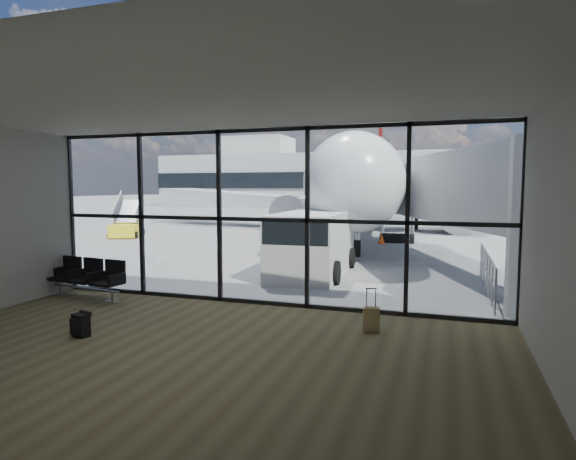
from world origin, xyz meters
The scene contains 21 objects.
ground centered at (0.00, 40.00, 0.00)m, with size 220.00×220.00×0.00m, color slate.
lounge_shell centered at (0.00, -4.80, 2.65)m, with size 12.02×8.01×4.51m.
glass_curtain_wall centered at (0.00, 0.00, 2.25)m, with size 12.10×0.12×4.50m.
jet_bridge centered at (4.90, 7.07, 2.76)m, with size 8.00×16.50×4.33m.
apron_railing centered at (5.60, 3.50, 0.72)m, with size 0.06×5.46×1.11m.
far_terminal centered at (-0.59, 61.97, 4.21)m, with size 80.00×12.20×11.00m.
tree_0 centered at (-45.00, 72.00, 4.63)m, with size 4.95×4.95×7.12m.
tree_1 centered at (-39.00, 72.00, 5.25)m, with size 5.61×5.61×8.07m.
tree_2 centered at (-33.00, 72.00, 5.88)m, with size 6.27×6.27×9.03m.
tree_3 centered at (-27.00, 72.00, 4.63)m, with size 4.95×4.95×7.12m.
tree_4 centered at (-21.00, 72.00, 5.25)m, with size 5.61×5.61×8.07m.
tree_5 centered at (-15.00, 72.00, 5.88)m, with size 6.27×6.27×9.03m.
seating_row centered at (-4.84, -0.72, 0.59)m, with size 2.40×0.94×1.07m.
backpack centered at (-2.49, -3.68, 0.25)m, with size 0.39×0.38×0.52m.
suitcase centered at (3.03, -1.51, 0.28)m, with size 0.38×0.30×0.92m.
airliner centered at (-0.82, 24.45, 3.12)m, with size 34.22×39.77×10.25m.
service_van centered at (0.07, 4.49, 1.10)m, with size 2.59×5.03×2.15m.
belt_loader centered at (-4.23, 15.69, 0.67)m, with size 2.51×4.58×2.01m.
mobile_stairs centered at (-14.03, 13.17, 0.53)m, with size 2.55×3.45×2.21m.
traffic_cone_a centered at (-2.85, 11.44, 0.29)m, with size 0.43×0.43×0.61m.
traffic_cone_b centered at (1.15, 14.43, 0.26)m, with size 0.38×0.38×0.54m.
Camera 1 is at (4.48, -11.35, 3.03)m, focal length 30.00 mm.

